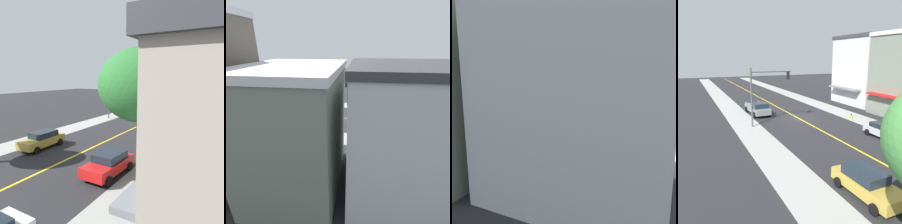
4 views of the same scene
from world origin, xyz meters
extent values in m
plane|color=#262628|center=(0.00, 0.00, 0.00)|extent=(140.00, 140.00, 0.00)
cube|color=#9E9E99|center=(-7.06, 0.00, 0.00)|extent=(3.23, 126.00, 0.01)
cube|color=#9E9E99|center=(7.06, 0.00, 0.00)|extent=(3.23, 126.00, 0.01)
cube|color=yellow|center=(0.00, 0.00, 0.00)|extent=(0.20, 126.00, 0.00)
cube|color=silver|center=(-15.37, -5.02, 5.34)|extent=(8.31, 9.26, 10.68)
cube|color=#38383D|center=(-15.37, -5.02, 10.93)|extent=(8.61, 9.56, 0.50)
cube|color=slate|center=(-10.58, -5.02, 2.79)|extent=(1.28, 7.04, 0.24)
cube|color=red|center=(-10.05, 4.16, 2.96)|extent=(0.92, 5.44, 0.24)
cylinder|color=yellow|center=(-5.91, 3.29, 0.28)|extent=(0.24, 0.24, 0.55)
sphere|color=#232328|center=(-5.91, 3.29, 0.62)|extent=(0.22, 0.22, 0.22)
cylinder|color=#232328|center=(-6.08, 3.29, 0.30)|extent=(0.10, 0.10, 0.10)
cylinder|color=#232328|center=(-5.74, 3.29, 0.30)|extent=(0.10, 0.10, 0.10)
cylinder|color=#474C47|center=(6.47, 1.47, 3.33)|extent=(0.20, 0.20, 6.65)
cylinder|color=#474C47|center=(4.06, 1.47, 6.17)|extent=(4.81, 0.14, 0.14)
cube|color=black|center=(2.05, 1.47, 5.67)|extent=(0.26, 0.32, 0.90)
sphere|color=red|center=(2.05, 1.47, 5.97)|extent=(0.20, 0.20, 0.20)
sphere|color=yellow|center=(2.05, 1.47, 5.67)|extent=(0.20, 0.20, 0.20)
sphere|color=green|center=(2.05, 1.47, 5.37)|extent=(0.20, 0.20, 0.20)
cube|color=#B29338|center=(4.09, 17.82, 0.67)|extent=(1.90, 4.59, 0.70)
cube|color=#19232D|center=(4.10, 17.59, 1.29)|extent=(1.62, 2.50, 0.54)
cylinder|color=black|center=(3.17, 19.28, 0.32)|extent=(0.24, 0.65, 0.64)
cylinder|color=black|center=(4.92, 19.34, 0.32)|extent=(0.24, 0.65, 0.64)
cylinder|color=black|center=(3.26, 16.29, 0.32)|extent=(0.24, 0.65, 0.64)
cylinder|color=black|center=(5.02, 16.35, 0.32)|extent=(0.24, 0.65, 0.64)
cube|color=#B7BABF|center=(-4.44, 10.43, 0.65)|extent=(1.91, 4.17, 0.66)
cube|color=#19232D|center=(-4.43, 10.22, 1.21)|extent=(1.66, 2.26, 0.45)
cylinder|color=black|center=(-3.53, 11.81, 0.32)|extent=(0.23, 0.64, 0.64)
cylinder|color=black|center=(-5.35, 9.05, 0.32)|extent=(0.23, 0.64, 0.64)
cylinder|color=black|center=(-3.49, 9.07, 0.32)|extent=(0.23, 0.64, 0.64)
cube|color=slate|center=(4.24, -4.24, 0.76)|extent=(2.25, 5.80, 0.73)
cube|color=#19232D|center=(4.21, -3.21, 1.44)|extent=(1.97, 2.13, 0.63)
cube|color=slate|center=(3.33, -5.42, 1.25)|extent=(0.20, 2.98, 0.24)
cube|color=slate|center=(5.23, -5.35, 1.25)|extent=(0.20, 2.98, 0.24)
cylinder|color=black|center=(3.15, -2.32, 0.40)|extent=(0.31, 0.81, 0.80)
cylinder|color=black|center=(5.21, -2.26, 0.40)|extent=(0.31, 0.81, 0.80)
cylinder|color=black|center=(3.28, -6.22, 0.40)|extent=(0.31, 0.81, 0.80)
cylinder|color=black|center=(5.34, -6.15, 0.40)|extent=(0.31, 0.81, 0.80)
cylinder|color=#33384C|center=(-6.30, 9.46, 0.37)|extent=(0.24, 0.24, 0.74)
cylinder|color=yellow|center=(-6.30, 9.46, 1.08)|extent=(0.31, 0.31, 0.68)
sphere|color=beige|center=(-6.30, 9.46, 1.52)|extent=(0.21, 0.21, 0.21)
ellipsoid|color=silver|center=(-6.11, 10.40, 0.36)|extent=(0.59, 0.29, 0.25)
sphere|color=silver|center=(-5.80, 10.42, 0.43)|extent=(0.20, 0.20, 0.20)
cylinder|color=silver|center=(-5.91, 10.41, 0.11)|extent=(0.09, 0.09, 0.23)
cylinder|color=silver|center=(-6.31, 10.39, 0.11)|extent=(0.09, 0.09, 0.23)
camera|label=1|loc=(-11.92, 32.32, 6.66)|focal=36.06mm
camera|label=2|loc=(-27.57, -0.96, 12.32)|focal=26.76mm
camera|label=3|loc=(-27.02, -9.13, 6.62)|focal=34.91mm
camera|label=4|loc=(13.04, 27.47, 7.82)|focal=38.65mm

